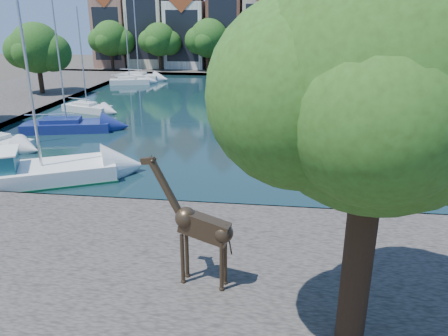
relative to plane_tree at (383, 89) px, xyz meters
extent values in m
plane|color=#38332B|center=(-7.62, 9.01, -7.67)|extent=(160.00, 160.00, 0.00)
cube|color=black|center=(-7.62, 33.01, -7.63)|extent=(38.00, 50.00, 0.08)
cube|color=#514B46|center=(-7.62, 2.01, -7.42)|extent=(50.00, 14.00, 0.50)
cube|color=#514B46|center=(-7.62, 65.01, -7.42)|extent=(60.00, 16.00, 0.50)
cylinder|color=#332114|center=(-0.12, 0.01, -4.42)|extent=(0.80, 0.80, 5.50)
sphere|color=#284814|center=(-0.12, 0.01, 0.25)|extent=(6.40, 6.40, 6.40)
sphere|color=#284814|center=(-1.88, -0.39, -0.07)|extent=(4.48, 4.48, 4.48)
cube|color=#986753|center=(-30.62, 65.01, -1.67)|extent=(5.39, 9.00, 11.00)
cube|color=black|center=(-30.62, 60.53, -1.67)|extent=(4.40, 0.05, 8.25)
cube|color=beige|center=(-24.62, 65.01, -0.92)|extent=(5.88, 9.00, 12.50)
cube|color=black|center=(-24.62, 60.53, -0.92)|extent=(4.80, 0.05, 9.38)
cube|color=white|center=(-18.12, 65.01, -1.92)|extent=(6.37, 9.00, 10.50)
cube|color=black|center=(-18.12, 60.53, -1.92)|extent=(5.20, 0.05, 7.88)
cube|color=brown|center=(-11.62, 65.01, -0.67)|extent=(5.39, 9.00, 13.00)
cube|color=black|center=(-11.62, 60.53, -0.67)|extent=(4.40, 0.05, 9.75)
cube|color=tan|center=(-5.62, 65.01, -1.42)|extent=(5.88, 9.00, 11.50)
cube|color=black|center=(-5.62, 60.53, -1.42)|extent=(4.80, 0.05, 8.62)
cube|color=beige|center=(0.88, 65.01, -1.17)|extent=(6.37, 9.00, 12.00)
cube|color=black|center=(0.88, 60.53, -1.17)|extent=(5.20, 0.05, 9.00)
cube|color=brown|center=(7.38, 65.01, -1.92)|extent=(5.39, 9.00, 10.50)
cube|color=black|center=(7.38, 60.53, -1.92)|extent=(4.40, 0.05, 7.88)
cylinder|color=#332114|center=(-29.62, 59.51, -5.57)|extent=(0.50, 0.50, 3.20)
sphere|color=#1F4113|center=(-29.62, 59.51, -2.29)|extent=(5.60, 5.60, 5.60)
sphere|color=#1F4113|center=(-27.94, 59.81, -2.85)|extent=(4.20, 4.20, 4.20)
sphere|color=#1F4113|center=(-31.16, 59.11, -2.57)|extent=(3.92, 3.92, 3.92)
cylinder|color=#332114|center=(-21.62, 59.51, -5.57)|extent=(0.50, 0.50, 3.20)
sphere|color=#1F4113|center=(-21.62, 59.51, -2.41)|extent=(5.20, 5.20, 5.20)
sphere|color=#1F4113|center=(-20.06, 59.81, -2.93)|extent=(3.90, 3.90, 3.90)
sphere|color=#1F4113|center=(-23.05, 59.11, -2.67)|extent=(3.64, 3.64, 3.64)
cylinder|color=#332114|center=(-13.62, 59.51, -5.57)|extent=(0.50, 0.50, 3.20)
sphere|color=#1F4113|center=(-13.62, 59.51, -2.17)|extent=(6.00, 6.00, 6.00)
sphere|color=#1F4113|center=(-11.82, 59.81, -2.77)|extent=(4.50, 4.50, 4.50)
sphere|color=#1F4113|center=(-15.27, 59.11, -2.47)|extent=(4.20, 4.20, 4.20)
cylinder|color=#332114|center=(-5.62, 59.51, -5.57)|extent=(0.50, 0.50, 3.20)
sphere|color=#1F4113|center=(-5.62, 59.51, -2.35)|extent=(5.40, 5.40, 5.40)
sphere|color=#1F4113|center=(-4.00, 59.81, -2.89)|extent=(4.05, 4.05, 4.05)
sphere|color=#1F4113|center=(-7.10, 59.11, -2.62)|extent=(3.78, 3.78, 3.78)
cylinder|color=#332114|center=(2.38, 59.51, -5.57)|extent=(0.50, 0.50, 3.20)
sphere|color=#1F4113|center=(2.38, 59.51, -2.23)|extent=(5.80, 5.80, 5.80)
sphere|color=#1F4113|center=(4.12, 59.81, -2.81)|extent=(4.35, 4.35, 4.35)
sphere|color=#1F4113|center=(0.79, 59.11, -2.52)|extent=(4.06, 4.06, 4.06)
cylinder|color=#332114|center=(10.38, 59.51, -5.57)|extent=(0.50, 0.50, 3.20)
sphere|color=#1F4113|center=(10.38, 59.51, -2.41)|extent=(5.20, 5.20, 5.20)
sphere|color=#1F4113|center=(11.94, 59.81, -2.93)|extent=(3.90, 3.90, 3.90)
sphere|color=#1F4113|center=(8.95, 59.11, -2.67)|extent=(3.64, 3.64, 3.64)
cylinder|color=#332114|center=(-29.62, 37.01, -5.47)|extent=(0.54, 0.54, 3.40)
sphere|color=#1F4113|center=(-29.62, 37.01, -2.09)|extent=(5.60, 5.60, 5.60)
sphere|color=#1F4113|center=(-27.94, 37.31, -2.65)|extent=(4.20, 4.20, 4.20)
sphere|color=#1F4113|center=(-31.16, 36.61, -2.37)|extent=(3.92, 3.92, 3.92)
cylinder|color=#392B1C|center=(-5.41, 2.16, -6.25)|extent=(0.14, 0.14, 1.84)
cylinder|color=#392B1C|center=(-5.34, 2.54, -6.25)|extent=(0.14, 0.14, 1.84)
cylinder|color=#392B1C|center=(-4.04, 1.90, -6.25)|extent=(0.14, 0.14, 1.84)
cylinder|color=#392B1C|center=(-3.97, 2.28, -6.25)|extent=(0.14, 0.14, 1.84)
cube|color=#392B1C|center=(-4.65, 2.21, -5.03)|extent=(1.84, 0.81, 1.07)
cylinder|color=#392B1C|center=(-5.93, 2.45, -3.83)|extent=(1.21, 0.48, 1.90)
cube|color=#392B1C|center=(-6.55, 2.57, -2.90)|extent=(0.53, 0.25, 0.29)
cube|color=silver|center=(-16.82, 11.01, -6.98)|extent=(10.82, 7.44, 1.22)
cylinder|color=#B2B2B7|center=(-15.71, 11.55, -1.94)|extent=(0.15, 0.15, 9.42)
cube|color=navy|center=(-19.62, 22.62, -7.10)|extent=(7.34, 3.99, 0.98)
cube|color=navy|center=(-19.62, 22.62, -6.77)|extent=(3.36, 2.37, 0.55)
cylinder|color=#B2B2B7|center=(-19.62, 22.62, -1.33)|extent=(0.13, 0.13, 10.99)
cube|color=beige|center=(-21.08, 29.89, -7.17)|extent=(5.27, 3.15, 0.85)
cube|color=beige|center=(-21.08, 29.89, -6.89)|extent=(2.44, 1.82, 0.47)
cylinder|color=#B2B2B7|center=(-21.08, 29.89, -2.38)|extent=(0.11, 0.11, 9.10)
cube|color=silver|center=(-22.62, 47.22, -7.13)|extent=(5.57, 3.34, 0.91)
cube|color=silver|center=(-22.62, 47.22, -6.83)|extent=(2.58, 1.92, 0.51)
cylinder|color=#B2B2B7|center=(-22.62, 47.22, -2.58)|extent=(0.12, 0.12, 8.61)
cube|color=silver|center=(-22.62, 51.17, -7.08)|extent=(6.52, 3.09, 1.03)
cube|color=silver|center=(-22.62, 51.17, -6.73)|extent=(2.94, 1.92, 0.57)
cylinder|color=#B2B2B7|center=(-22.62, 51.17, -1.29)|extent=(0.14, 0.14, 11.00)
cube|color=silver|center=(6.35, 17.11, -7.16)|extent=(6.66, 3.27, 0.86)
cube|color=silver|center=(6.35, 17.11, -6.88)|extent=(3.01, 2.01, 0.48)
cylinder|color=#B2B2B7|center=(6.35, 17.11, -2.82)|extent=(0.11, 0.11, 8.21)
cube|color=navy|center=(6.17, 22.93, -7.10)|extent=(7.85, 4.81, 0.98)
cube|color=navy|center=(6.17, 22.93, -6.78)|extent=(3.65, 2.75, 0.54)
cylinder|color=#B2B2B7|center=(6.17, 22.93, -0.95)|extent=(0.13, 0.13, 11.76)
cube|color=silver|center=(4.48, 35.72, -7.11)|extent=(6.63, 3.12, 0.96)
cube|color=silver|center=(4.48, 35.72, -6.79)|extent=(2.99, 1.94, 0.53)
cylinder|color=#B2B2B7|center=(4.48, 35.72, -2.42)|extent=(0.13, 0.13, 8.86)
cube|color=silver|center=(4.38, 45.47, -7.17)|extent=(5.29, 2.75, 0.83)
cube|color=silver|center=(4.38, 45.47, -6.90)|extent=(2.41, 1.66, 0.46)
cylinder|color=#B2B2B7|center=(4.38, 45.47, -2.81)|extent=(0.11, 0.11, 8.26)
camera|label=1|loc=(-2.39, -10.49, 1.68)|focal=35.00mm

